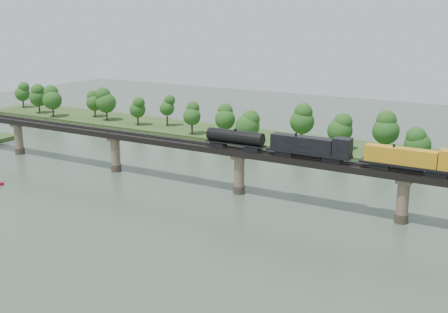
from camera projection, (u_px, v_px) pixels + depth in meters
The scene contains 6 objects.
ground at pixel (170, 233), 115.91m from camera, with size 400.00×400.00×0.00m, color #39483A.
far_bank at pixel (318, 146), 186.87m from camera, with size 300.00×24.00×1.60m, color #2D481D.
bridge at pixel (239, 172), 139.65m from camera, with size 236.00×30.00×11.50m.
bridge_superstructure at pixel (239, 148), 138.05m from camera, with size 220.00×4.90×0.75m.
far_treeline at pixel (291, 122), 185.08m from camera, with size 289.06×17.54×13.60m.
freight_train at pixel (374, 155), 121.34m from camera, with size 82.19×3.20×5.66m.
Camera 1 is at (63.98, -87.95, 44.54)m, focal length 45.00 mm.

